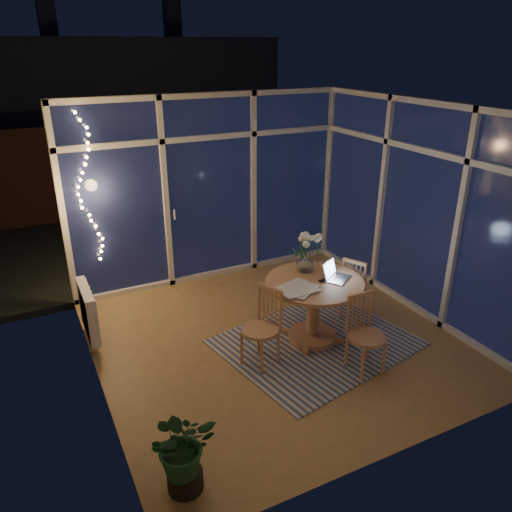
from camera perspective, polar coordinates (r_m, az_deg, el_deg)
name	(u,v)px	position (r m, az deg, el deg)	size (l,w,h in m)	color
floor	(277,339)	(5.91, 2.37, -9.42)	(4.00, 4.00, 0.00)	olive
ceiling	(281,109)	(5.02, 2.88, 16.46)	(4.00, 4.00, 0.00)	white
wall_back	(210,189)	(7.05, -5.33, 7.60)	(4.00, 0.04, 2.60)	silver
wall_front	(410,321)	(3.87, 17.15, -7.12)	(4.00, 0.04, 2.60)	silver
wall_left	(85,270)	(4.76, -19.01, -1.51)	(0.04, 4.00, 2.60)	silver
wall_right	(421,209)	(6.49, 18.32, 5.11)	(0.04, 4.00, 2.60)	silver
window_wall_back	(211,190)	(7.02, -5.21, 7.52)	(4.00, 0.10, 2.60)	silver
window_wall_right	(418,210)	(6.46, 18.06, 5.07)	(0.10, 4.00, 2.60)	silver
radiator	(88,311)	(5.96, -18.66, -6.01)	(0.10, 0.70, 0.58)	silver
fairy_lights	(87,190)	(6.49, -18.78, 7.14)	(0.24, 0.10, 1.85)	#FFBF66
garden_patio	(181,215)	(10.32, -8.61, 4.61)	(12.00, 6.00, 0.10)	black
garden_fence	(146,166)	(10.40, -12.46, 9.97)	(11.00, 0.08, 1.80)	#3C1E15
neighbour_roof	(121,87)	(13.17, -15.19, 18.17)	(7.00, 3.00, 2.20)	#30323A
garden_shrubs	(134,225)	(8.38, -13.77, 3.46)	(0.90, 0.90, 0.90)	#183216
rug	(316,342)	(5.87, 6.91, -9.77)	(2.06, 1.65, 0.01)	#C0B69C
dining_table	(313,311)	(5.75, 6.55, -6.21)	(1.10, 1.10, 0.75)	#AA744D
chair_left	(260,328)	(5.26, 0.48, -8.26)	(0.41, 0.41, 0.88)	#AA744D
chair_right	(358,287)	(6.26, 11.56, -3.48)	(0.39, 0.39, 0.85)	#AA744D
chair_front	(367,335)	(5.29, 12.56, -8.85)	(0.40, 0.40, 0.86)	#AA744D
laptop	(339,270)	(5.61, 9.43, -1.60)	(0.30, 0.26, 0.22)	#B8B8BC
flower_vase	(305,263)	(5.76, 5.62, -0.77)	(0.20, 0.20, 0.21)	white
bowl	(329,266)	(5.93, 8.32, -1.10)	(0.15, 0.15, 0.04)	silver
newspapers	(299,288)	(5.38, 4.92, -3.66)	(0.40, 0.31, 0.02)	white
phone	(323,280)	(5.60, 7.68, -2.77)	(0.11, 0.05, 0.01)	black
potted_plant	(183,450)	(4.04, -8.33, -21.11)	(0.54, 0.47, 0.76)	#1A4A24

